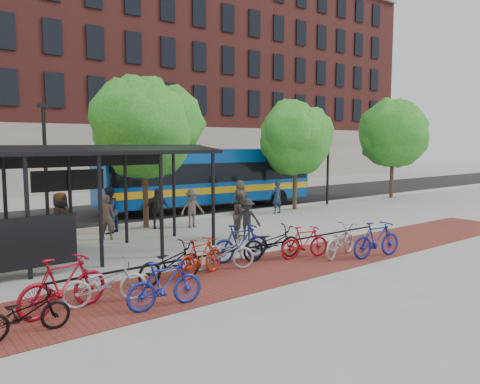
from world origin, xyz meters
TOP-DOWN VIEW (x-y plane):
  - ground at (0.00, 0.00)m, footprint 160.00×160.00m
  - asphalt_street at (0.00, 8.00)m, footprint 160.00×8.00m
  - curb at (0.00, 4.00)m, footprint 160.00×0.25m
  - brick_strip at (-2.00, -5.00)m, footprint 24.00×3.00m
  - bike_rack_rail at (-3.30, -4.10)m, footprint 12.00×0.05m
  - building_brick at (10.00, 26.00)m, footprint 55.00×14.00m
  - bus_shelter at (-8.13, -0.48)m, footprint 10.60×3.07m
  - tree_b at (-2.90, 3.35)m, footprint 5.15×4.20m
  - tree_c at (6.09, 3.35)m, footprint 4.66×3.80m
  - tree_d at (15.10, 3.35)m, footprint 5.39×4.40m
  - lamp_post_left at (-7.00, 3.60)m, footprint 0.35×0.20m
  - lamp_post_right at (9.00, 3.60)m, footprint 0.35×0.20m
  - bus at (2.31, 6.33)m, footprint 12.37×3.57m
  - bike_0 at (-10.05, -5.78)m, footprint 1.70×0.62m
  - bike_1 at (-9.08, -4.98)m, footprint 2.17×1.06m
  - bike_2 at (-8.16, -5.01)m, footprint 2.00×0.98m
  - bike_3 at (-7.21, -6.06)m, footprint 1.83×0.65m
  - bike_4 at (-6.15, -4.43)m, footprint 2.05×0.92m
  - bike_5 at (-5.22, -4.45)m, footprint 1.86×0.97m
  - bike_6 at (-4.39, -4.29)m, footprint 2.01×1.39m
  - bike_7 at (-3.34, -3.83)m, footprint 2.00×0.79m
  - bike_8 at (-2.44, -4.28)m, footprint 2.14×1.09m
  - bike_9 at (-1.49, -4.78)m, footprint 1.79×0.86m
  - bike_10 at (-0.45, -5.34)m, footprint 2.10×1.21m
  - bike_11 at (0.39, -6.12)m, footprint 2.00×0.85m
  - pedestrian_0 at (-7.12, 1.59)m, footprint 1.07×1.13m
  - pedestrian_1 at (-5.32, 1.91)m, footprint 0.75×0.69m
  - pedestrian_2 at (-4.80, 2.96)m, footprint 1.17×1.15m
  - pedestrian_3 at (-1.41, 2.06)m, footprint 1.18×0.80m
  - pedestrian_4 at (-2.74, 2.76)m, footprint 1.09×0.78m
  - pedestrian_6 at (2.40, 3.56)m, footprint 0.99×0.79m
  - pedestrian_7 at (4.22, 2.81)m, footprint 0.63×0.41m
  - pedestrian_8 at (-1.07, -0.97)m, footprint 1.09×1.08m
  - pedestrian_9 at (-1.23, -1.50)m, footprint 1.17×1.11m

SIDE VIEW (x-z plane):
  - ground at x=0.00m, z-range 0.00..0.00m
  - bike_rack_rail at x=-3.30m, z-range -0.47..0.47m
  - brick_strip at x=-2.00m, z-range 0.00..0.01m
  - asphalt_street at x=0.00m, z-range 0.00..0.01m
  - curb at x=0.00m, z-range 0.00..0.12m
  - bike_0 at x=-10.05m, z-range 0.00..0.89m
  - bike_6 at x=-4.39m, z-range 0.00..1.00m
  - bike_2 at x=-8.16m, z-range 0.00..1.00m
  - bike_9 at x=-1.49m, z-range 0.00..1.04m
  - bike_4 at x=-6.15m, z-range 0.00..1.04m
  - bike_10 at x=-0.45m, z-range 0.00..1.04m
  - bike_8 at x=-2.44m, z-range 0.00..1.07m
  - bike_5 at x=-5.22m, z-range 0.00..1.08m
  - bike_3 at x=-7.21m, z-range 0.00..1.08m
  - bike_11 at x=0.39m, z-range 0.00..1.16m
  - bike_7 at x=-3.34m, z-range 0.00..1.17m
  - bike_1 at x=-9.08m, z-range 0.00..1.25m
  - pedestrian_9 at x=-1.23m, z-range 0.00..1.59m
  - pedestrian_3 at x=-1.41m, z-range 0.00..1.68m
  - pedestrian_1 at x=-5.32m, z-range 0.00..1.71m
  - pedestrian_7 at x=4.22m, z-range 0.00..1.72m
  - pedestrian_4 at x=-2.74m, z-range 0.00..1.72m
  - pedestrian_8 at x=-1.07m, z-range 0.00..1.78m
  - pedestrian_6 at x=2.40m, z-range 0.00..1.78m
  - pedestrian_2 at x=-4.80m, z-range 0.00..1.90m
  - pedestrian_0 at x=-7.12m, z-range 0.00..1.94m
  - bus at x=2.31m, z-range 0.24..3.54m
  - lamp_post_left at x=-7.00m, z-range 0.18..5.31m
  - lamp_post_right at x=9.00m, z-range 0.18..5.31m
  - bus_shelter at x=-8.13m, z-range 1.20..4.80m
  - tree_c at x=6.09m, z-range 1.09..7.02m
  - tree_b at x=-2.90m, z-range 1.22..7.69m
  - tree_d at x=15.10m, z-range 1.19..7.74m
  - building_brick at x=10.00m, z-range 0.00..20.00m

